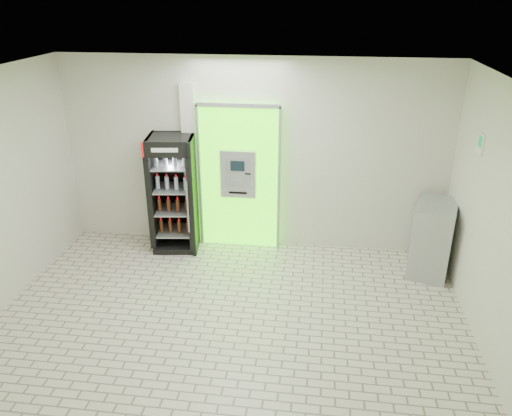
# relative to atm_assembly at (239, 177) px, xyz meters

# --- Properties ---
(ground) EXTENTS (6.00, 6.00, 0.00)m
(ground) POSITION_rel_atm_assembly_xyz_m (0.20, -2.41, -1.17)
(ground) COLOR beige
(ground) RESTS_ON ground
(room_shell) EXTENTS (6.00, 6.00, 6.00)m
(room_shell) POSITION_rel_atm_assembly_xyz_m (0.20, -2.41, 0.67)
(room_shell) COLOR beige
(room_shell) RESTS_ON ground
(atm_assembly) EXTENTS (1.30, 0.24, 2.33)m
(atm_assembly) POSITION_rel_atm_assembly_xyz_m (0.00, 0.00, 0.00)
(atm_assembly) COLOR #42EE0A
(atm_assembly) RESTS_ON ground
(pillar) EXTENTS (0.22, 0.11, 2.60)m
(pillar) POSITION_rel_atm_assembly_xyz_m (-0.78, 0.04, 0.13)
(pillar) COLOR silver
(pillar) RESTS_ON ground
(beverage_cooler) EXTENTS (0.77, 0.72, 1.85)m
(beverage_cooler) POSITION_rel_atm_assembly_xyz_m (-1.00, -0.22, -0.28)
(beverage_cooler) COLOR black
(beverage_cooler) RESTS_ON ground
(steel_cabinet) EXTENTS (0.76, 0.93, 1.08)m
(steel_cabinet) POSITION_rel_atm_assembly_xyz_m (2.92, -0.51, -0.63)
(steel_cabinet) COLOR #A2A5A9
(steel_cabinet) RESTS_ON ground
(exit_sign) EXTENTS (0.02, 0.22, 0.26)m
(exit_sign) POSITION_rel_atm_assembly_xyz_m (3.19, -1.01, 0.95)
(exit_sign) COLOR white
(exit_sign) RESTS_ON room_shell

